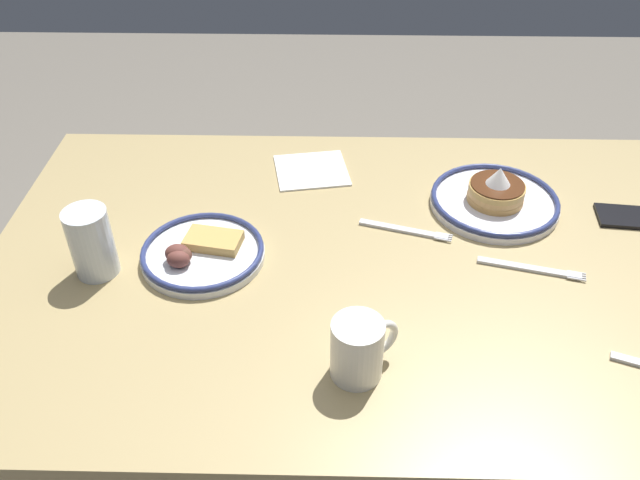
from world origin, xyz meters
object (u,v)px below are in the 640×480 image
plate_near_main (495,198)px  coffee_mug (359,348)px  cell_phone (635,218)px  fork_near (406,230)px  fork_far (531,269)px  plate_center_pancakes (201,252)px  drinking_glass (92,245)px  paper_napkin (312,170)px

plate_near_main → coffee_mug: size_ratio=2.46×
coffee_mug → cell_phone: bearing=-144.4°
cell_phone → fork_near: (0.45, 0.05, -0.00)m
cell_phone → fork_far: (0.24, 0.15, -0.00)m
plate_center_pancakes → drinking_glass: bearing=12.0°
plate_near_main → fork_near: bearing=25.5°
plate_near_main → coffee_mug: bearing=56.9°
drinking_glass → paper_napkin: drinking_glass is taller
fork_far → drinking_glass: bearing=1.4°
plate_near_main → paper_napkin: 0.39m
drinking_glass → paper_napkin: bearing=-137.5°
coffee_mug → fork_far: (-0.31, -0.24, -0.05)m
drinking_glass → cell_phone: size_ratio=0.88×
plate_center_pancakes → paper_napkin: size_ratio=1.48×
plate_center_pancakes → fork_near: 0.38m
paper_napkin → fork_near: (-0.18, 0.21, 0.00)m
fork_near → cell_phone: bearing=-173.8°
plate_near_main → fork_far: bearing=99.0°
fork_near → fork_far: same height
paper_napkin → fork_near: bearing=131.6°
drinking_glass → cell_phone: bearing=-170.1°
plate_near_main → plate_center_pancakes: 0.58m
plate_center_pancakes → cell_phone: plate_center_pancakes is taller
drinking_glass → fork_near: drinking_glass is taller
paper_napkin → fork_near: fork_near is taller
cell_phone → paper_napkin: size_ratio=0.96×
plate_near_main → fork_near: plate_near_main is taller
plate_center_pancakes → cell_phone: (-0.82, -0.14, -0.01)m
plate_center_pancakes → cell_phone: 0.83m
coffee_mug → paper_napkin: 0.56m
coffee_mug → fork_near: 0.36m
plate_center_pancakes → fork_far: plate_center_pancakes is taller
fork_far → coffee_mug: bearing=37.2°
drinking_glass → fork_near: bearing=-167.2°
paper_napkin → fork_near: size_ratio=0.86×
cell_phone → coffee_mug: bearing=41.7°
plate_center_pancakes → cell_phone: bearing=-170.6°
fork_near → fork_far: bearing=153.4°
drinking_glass → fork_near: size_ratio=0.72×
plate_near_main → drinking_glass: 0.76m
drinking_glass → fork_near: (-0.55, -0.12, -0.05)m
paper_napkin → fork_far: fork_far is taller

